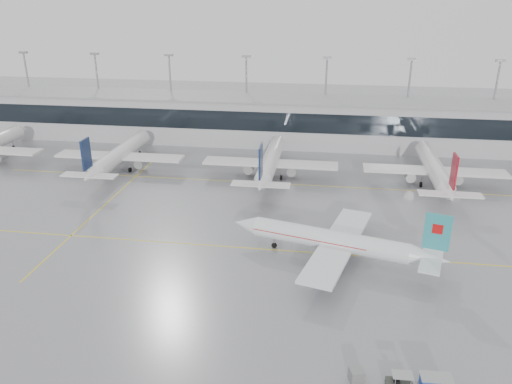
# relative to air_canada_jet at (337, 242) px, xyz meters

# --- Properties ---
(ground) EXTENTS (320.00, 320.00, 0.00)m
(ground) POSITION_rel_air_canada_jet_xyz_m (-14.59, 1.96, -3.21)
(ground) COLOR gray
(ground) RESTS_ON ground
(taxi_line_main) EXTENTS (120.00, 0.25, 0.01)m
(taxi_line_main) POSITION_rel_air_canada_jet_xyz_m (-14.59, 1.96, -3.20)
(taxi_line_main) COLOR yellow
(taxi_line_main) RESTS_ON ground
(taxi_line_north) EXTENTS (120.00, 0.25, 0.01)m
(taxi_line_north) POSITION_rel_air_canada_jet_xyz_m (-14.59, 31.96, -3.20)
(taxi_line_north) COLOR yellow
(taxi_line_north) RESTS_ON ground
(taxi_line_cross) EXTENTS (0.25, 60.00, 0.01)m
(taxi_line_cross) POSITION_rel_air_canada_jet_xyz_m (-44.59, 16.96, -3.20)
(taxi_line_cross) COLOR yellow
(taxi_line_cross) RESTS_ON ground
(terminal) EXTENTS (180.00, 15.00, 12.00)m
(terminal) POSITION_rel_air_canada_jet_xyz_m (-14.59, 63.96, 2.79)
(terminal) COLOR #A7A7AB
(terminal) RESTS_ON ground
(terminal_glass) EXTENTS (180.00, 0.20, 5.00)m
(terminal_glass) POSITION_rel_air_canada_jet_xyz_m (-14.59, 56.41, 4.29)
(terminal_glass) COLOR black
(terminal_glass) RESTS_ON ground
(terminal_roof) EXTENTS (182.00, 16.00, 0.40)m
(terminal_roof) POSITION_rel_air_canada_jet_xyz_m (-14.59, 63.96, 8.99)
(terminal_roof) COLOR gray
(terminal_roof) RESTS_ON ground
(light_masts) EXTENTS (156.40, 1.00, 22.60)m
(light_masts) POSITION_rel_air_canada_jet_xyz_m (-14.59, 69.96, 10.14)
(light_masts) COLOR gray
(light_masts) RESTS_ON ground
(air_canada_jet) EXTENTS (33.20, 26.33, 10.24)m
(air_canada_jet) POSITION_rel_air_canada_jet_xyz_m (0.00, 0.00, 0.00)
(air_canada_jet) COLOR white
(air_canada_jet) RESTS_ON ground
(parked_jet_b) EXTENTS (29.64, 36.96, 11.72)m
(parked_jet_b) POSITION_rel_air_canada_jet_xyz_m (-49.59, 35.65, 0.51)
(parked_jet_b) COLOR silver
(parked_jet_b) RESTS_ON ground
(parked_jet_c) EXTENTS (29.64, 36.96, 11.72)m
(parked_jet_c) POSITION_rel_air_canada_jet_xyz_m (-14.59, 35.65, 0.51)
(parked_jet_c) COLOR silver
(parked_jet_c) RESTS_ON ground
(parked_jet_d) EXTENTS (29.64, 36.96, 11.72)m
(parked_jet_d) POSITION_rel_air_canada_jet_xyz_m (20.41, 35.65, 0.51)
(parked_jet_d) COLOR silver
(parked_jet_d) RESTS_ON ground
(baggage_tug) EXTENTS (4.04, 1.78, 1.95)m
(baggage_tug) POSITION_rel_air_canada_jet_xyz_m (6.36, -26.29, -2.52)
(baggage_tug) COLOR #2D312B
(baggage_tug) RESTS_ON ground
(baggage_cart) EXTENTS (3.29, 1.93, 1.99)m
(baggage_cart) POSITION_rel_air_canada_jet_xyz_m (9.96, -26.14, -2.04)
(baggage_cart) COLOR gray
(baggage_cart) RESTS_ON ground
(gse_unit) EXTENTS (1.80, 1.73, 1.46)m
(gse_unit) POSITION_rel_air_canada_jet_xyz_m (2.04, -25.70, -2.47)
(gse_unit) COLOR slate
(gse_unit) RESTS_ON ground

